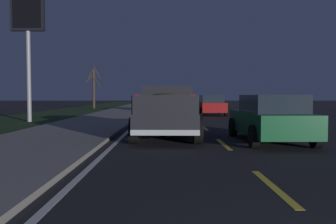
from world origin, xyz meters
TOP-DOWN VIEW (x-y plane):
  - ground at (27.00, 0.00)m, footprint 144.00×144.00m
  - sidewalk_shoulder at (27.00, 5.70)m, footprint 108.00×4.00m
  - grass_verge at (27.00, 10.70)m, footprint 108.00×6.00m
  - lane_markings at (28.50, 2.55)m, footprint 108.00×3.54m
  - pickup_truck at (11.03, 1.75)m, footprint 5.47×2.37m
  - sedan_black at (30.20, 1.77)m, footprint 4.42×2.05m
  - sedan_red at (25.14, -1.64)m, footprint 4.42×2.06m
  - sedan_green at (9.68, -1.62)m, footprint 4.42×2.06m
  - gas_price_sign at (18.44, 9.66)m, footprint 0.27×1.90m
  - bare_tree_far at (39.28, 10.23)m, footprint 0.76×1.71m

SIDE VIEW (x-z plane):
  - ground at x=27.00m, z-range 0.00..0.00m
  - grass_verge at x=27.00m, z-range 0.00..0.01m
  - lane_markings at x=28.50m, z-range 0.00..0.01m
  - sidewalk_shoulder at x=27.00m, z-range 0.00..0.12m
  - sedan_black at x=30.20m, z-range 0.01..1.55m
  - sedan_red at x=25.14m, z-range 0.01..1.55m
  - sedan_green at x=9.68m, z-range 0.01..1.55m
  - pickup_truck at x=11.03m, z-range 0.05..1.92m
  - bare_tree_far at x=39.28m, z-range -0.04..4.91m
  - gas_price_sign at x=18.44m, z-range 1.88..9.25m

